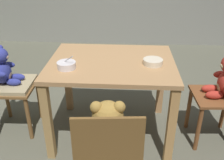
# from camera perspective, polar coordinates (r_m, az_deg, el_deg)

# --- Properties ---
(ground_plane) EXTENTS (5.20, 5.20, 0.04)m
(ground_plane) POSITION_cam_1_polar(r_m,az_deg,el_deg) (2.51, -0.07, -11.56)
(ground_plane) COLOR #5C5C4C
(dining_table) EXTENTS (1.04, 0.81, 0.72)m
(dining_table) POSITION_cam_1_polar(r_m,az_deg,el_deg) (2.18, -0.08, 1.39)
(dining_table) COLOR tan
(dining_table) RESTS_ON ground_plane
(teddy_chair_near_left) EXTENTS (0.40, 0.40, 0.85)m
(teddy_chair_near_left) POSITION_cam_1_polar(r_m,az_deg,el_deg) (2.46, -22.45, 0.50)
(teddy_chair_near_left) COLOR brown
(teddy_chair_near_left) RESTS_ON ground_plane
(teddy_chair_near_front) EXTENTS (0.42, 0.43, 0.86)m
(teddy_chair_near_front) POSITION_cam_1_polar(r_m,az_deg,el_deg) (1.49, -0.89, -13.91)
(teddy_chair_near_front) COLOR brown
(teddy_chair_near_front) RESTS_ON ground_plane
(porridge_bowl_cream_near_right) EXTENTS (0.16, 0.16, 0.05)m
(porridge_bowl_cream_near_right) POSITION_cam_1_polar(r_m,az_deg,el_deg) (2.08, 9.06, 4.00)
(porridge_bowl_cream_near_right) COLOR beige
(porridge_bowl_cream_near_right) RESTS_ON dining_table
(porridge_bowl_white_near_left) EXTENTS (0.15, 0.15, 0.12)m
(porridge_bowl_white_near_left) POSITION_cam_1_polar(r_m,az_deg,el_deg) (2.02, -10.07, 3.30)
(porridge_bowl_white_near_left) COLOR silver
(porridge_bowl_white_near_left) RESTS_ON dining_table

